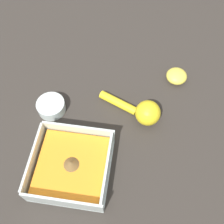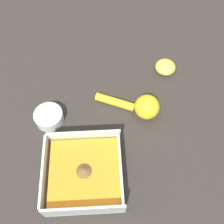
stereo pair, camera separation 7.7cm
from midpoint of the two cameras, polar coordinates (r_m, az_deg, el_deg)
ground_plane at (r=0.75m, az=-8.81°, el=-11.45°), size 4.00×4.00×0.00m
square_dish at (r=0.72m, az=-9.46°, el=-13.26°), size 0.20×0.20×0.07m
spice_bowl at (r=0.81m, az=-16.20°, el=-1.30°), size 0.09×0.09×0.03m
lemon_squeezer at (r=0.78m, az=3.71°, el=1.06°), size 0.19×0.11×0.08m
lemon_half at (r=0.90m, az=9.15°, el=9.47°), size 0.07×0.07×0.04m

